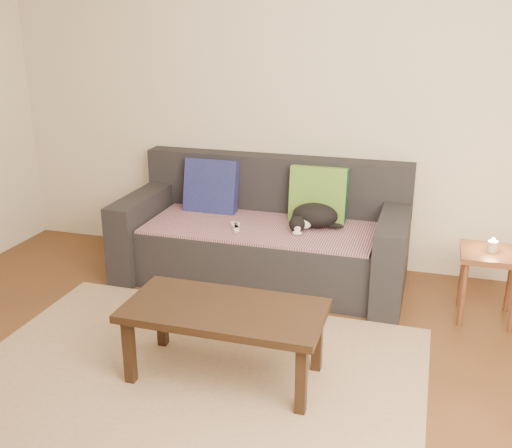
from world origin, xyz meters
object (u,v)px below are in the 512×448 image
sofa (264,238)px  cat (314,216)px  coffee_table (224,316)px  side_table (490,264)px  wii_remote_a (235,226)px  wii_remote_b (237,227)px

sofa → cat: bearing=-2.8°
cat → coffee_table: (-0.20, -1.35, -0.15)m
sofa → coffee_table: size_ratio=1.97×
side_table → coffee_table: size_ratio=0.44×
side_table → cat: bearing=169.7°
side_table → coffee_table: 1.80m
wii_remote_a → coffee_table: wii_remote_a is taller
wii_remote_b → side_table: bearing=-106.7°
side_table → coffee_table: (-1.40, -1.14, -0.02)m
side_table → sofa: bearing=171.5°
cat → wii_remote_a: bearing=176.2°
coffee_table → sofa: bearing=97.3°
cat → side_table: 1.23m
coffee_table → wii_remote_b: bearing=105.2°
cat → side_table: size_ratio=0.90×
wii_remote_a → wii_remote_b: bearing=-152.5°
cat → coffee_table: cat is taller
sofa → wii_remote_b: size_ratio=14.00×
wii_remote_a → coffee_table: (0.34, -1.17, -0.08)m
wii_remote_a → side_table: 1.74m
sofa → wii_remote_a: bearing=-128.8°
sofa → wii_remote_b: sofa is taller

